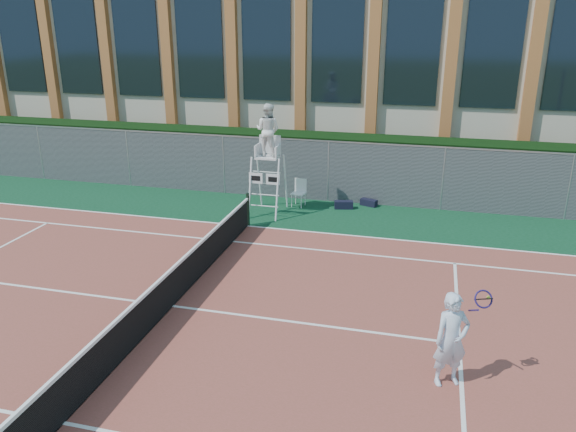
# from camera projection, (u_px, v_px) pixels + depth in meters

# --- Properties ---
(ground) EXTENTS (120.00, 120.00, 0.00)m
(ground) POSITION_uv_depth(u_px,v_px,m) (172.00, 307.00, 13.01)
(ground) COLOR #233814
(apron) EXTENTS (36.00, 20.00, 0.01)m
(apron) POSITION_uv_depth(u_px,v_px,m) (190.00, 288.00, 13.92)
(apron) COLOR #0C361B
(apron) RESTS_ON ground
(tennis_court) EXTENTS (23.77, 10.97, 0.02)m
(tennis_court) POSITION_uv_depth(u_px,v_px,m) (172.00, 306.00, 13.00)
(tennis_court) COLOR brown
(tennis_court) RESTS_ON apron
(tennis_net) EXTENTS (0.10, 11.30, 1.10)m
(tennis_net) POSITION_uv_depth(u_px,v_px,m) (171.00, 286.00, 12.83)
(tennis_net) COLOR black
(tennis_net) RESTS_ON ground
(fence) EXTENTS (40.00, 0.06, 2.20)m
(fence) POSITION_uv_depth(u_px,v_px,m) (275.00, 168.00, 20.68)
(fence) COLOR #595E60
(fence) RESTS_ON ground
(hedge) EXTENTS (40.00, 1.40, 2.20)m
(hedge) POSITION_uv_depth(u_px,v_px,m) (283.00, 161.00, 21.77)
(hedge) COLOR black
(hedge) RESTS_ON ground
(building) EXTENTS (45.00, 10.60, 8.22)m
(building) POSITION_uv_depth(u_px,v_px,m) (324.00, 65.00, 28.02)
(building) COLOR beige
(building) RESTS_ON ground
(umpire_chair) EXTENTS (1.05, 1.62, 3.77)m
(umpire_chair) POSITION_uv_depth(u_px,v_px,m) (268.00, 133.00, 18.47)
(umpire_chair) COLOR white
(umpire_chair) RESTS_ON ground
(plastic_chair) EXTENTS (0.52, 0.52, 0.96)m
(plastic_chair) POSITION_uv_depth(u_px,v_px,m) (300.00, 190.00, 19.88)
(plastic_chair) COLOR silver
(plastic_chair) RESTS_ON apron
(sports_bag_near) EXTENTS (0.68, 0.39, 0.27)m
(sports_bag_near) POSITION_uv_depth(u_px,v_px,m) (344.00, 205.00, 19.68)
(sports_bag_near) COLOR black
(sports_bag_near) RESTS_ON apron
(sports_bag_far) EXTENTS (0.63, 0.44, 0.23)m
(sports_bag_far) POSITION_uv_depth(u_px,v_px,m) (369.00, 203.00, 19.99)
(sports_bag_far) COLOR black
(sports_bag_far) RESTS_ON apron
(tennis_player) EXTENTS (1.06, 0.79, 1.80)m
(tennis_player) POSITION_uv_depth(u_px,v_px,m) (452.00, 340.00, 9.97)
(tennis_player) COLOR silver
(tennis_player) RESTS_ON tennis_court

